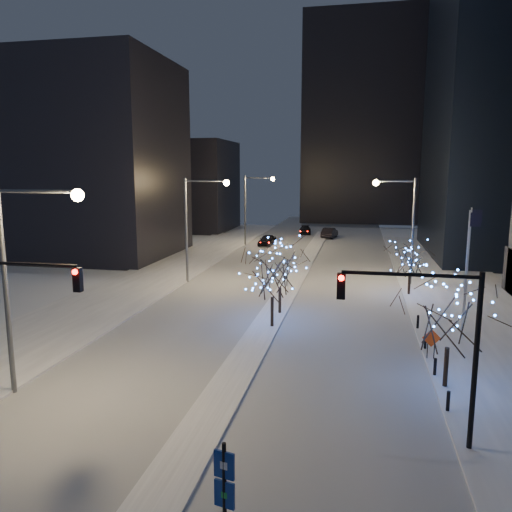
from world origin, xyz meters
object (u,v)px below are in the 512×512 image
(traffic_signal_east, at_px, (433,329))
(holiday_tree_median_far, at_px, (280,265))
(wayfinding_sign, at_px, (224,488))
(construction_sign, at_px, (431,341))
(street_lamp_w_far, at_px, (252,201))
(holiday_tree_plaza_far, at_px, (410,259))
(street_lamp_w_mid, at_px, (197,215))
(car_mid, at_px, (330,233))
(holiday_tree_plaza_near, at_px, (449,314))
(street_lamp_east, at_px, (403,217))
(car_far, at_px, (305,230))
(street_lamp_w_near, at_px, (24,261))
(car_near, at_px, (267,240))
(holiday_tree_median_near, at_px, (272,272))

(traffic_signal_east, relative_size, holiday_tree_median_far, 1.23)
(wayfinding_sign, distance_m, construction_sign, 18.08)
(street_lamp_w_far, relative_size, holiday_tree_plaza_far, 2.06)
(traffic_signal_east, distance_m, construction_sign, 10.16)
(street_lamp_w_mid, xyz_separation_m, traffic_signal_east, (17.88, -26.00, -1.74))
(street_lamp_w_mid, bearing_deg, car_mid, 73.77)
(street_lamp_w_far, bearing_deg, holiday_tree_plaza_near, -66.78)
(holiday_tree_median_far, relative_size, holiday_tree_plaza_far, 1.17)
(street_lamp_east, bearing_deg, traffic_signal_east, -92.26)
(street_lamp_w_mid, height_order, street_lamp_w_far, same)
(street_lamp_w_far, relative_size, street_lamp_east, 1.00)
(car_far, xyz_separation_m, construction_sign, (13.19, -56.56, 0.49))
(street_lamp_east, distance_m, car_mid, 34.42)
(wayfinding_sign, bearing_deg, street_lamp_w_near, 159.08)
(street_lamp_w_mid, bearing_deg, holiday_tree_median_far, -44.19)
(traffic_signal_east, xyz_separation_m, car_mid, (-7.44, 61.86, -3.93))
(car_far, bearing_deg, street_lamp_w_near, -101.43)
(street_lamp_w_near, xyz_separation_m, construction_sign, (19.24, 8.41, -5.32))
(holiday_tree_median_far, relative_size, holiday_tree_plaza_near, 1.01)
(holiday_tree_median_far, bearing_deg, holiday_tree_plaza_far, 38.56)
(holiday_tree_plaza_near, bearing_deg, traffic_signal_east, -105.32)
(car_mid, height_order, holiday_tree_plaza_near, holiday_tree_plaza_near)
(car_near, distance_m, holiday_tree_median_far, 35.58)
(street_lamp_w_near, relative_size, street_lamp_w_far, 1.00)
(street_lamp_w_mid, distance_m, holiday_tree_plaza_far, 19.75)
(car_near, height_order, car_mid, car_mid)
(car_far, bearing_deg, car_near, -111.43)
(street_lamp_w_mid, xyz_separation_m, street_lamp_east, (19.02, 3.00, -0.05))
(street_lamp_w_far, bearing_deg, car_mid, 46.13)
(holiday_tree_plaza_near, bearing_deg, construction_sign, 93.08)
(holiday_tree_median_near, relative_size, holiday_tree_plaza_near, 1.04)
(car_near, distance_m, construction_sign, 45.47)
(traffic_signal_east, relative_size, holiday_tree_plaza_near, 1.24)
(holiday_tree_plaza_far, bearing_deg, wayfinding_sign, -103.70)
(holiday_tree_plaza_near, xyz_separation_m, holiday_tree_plaza_far, (0.00, 19.11, -0.60))
(car_far, bearing_deg, street_lamp_east, -76.77)
(car_far, bearing_deg, holiday_tree_plaza_far, -78.09)
(holiday_tree_median_far, height_order, holiday_tree_plaza_near, holiday_tree_median_far)
(traffic_signal_east, height_order, car_mid, traffic_signal_east)
(street_lamp_w_mid, bearing_deg, car_near, 85.32)
(street_lamp_w_mid, relative_size, holiday_tree_plaza_near, 1.77)
(street_lamp_w_far, height_order, traffic_signal_east, street_lamp_w_far)
(traffic_signal_east, bearing_deg, construction_sign, 81.77)
(street_lamp_east, distance_m, holiday_tree_plaza_near, 23.46)
(holiday_tree_median_near, bearing_deg, street_lamp_w_mid, 127.03)
(street_lamp_east, bearing_deg, holiday_tree_median_near, -121.71)
(street_lamp_w_far, bearing_deg, holiday_tree_median_far, -74.56)
(holiday_tree_median_near, distance_m, holiday_tree_plaza_near, 12.68)
(street_lamp_w_far, height_order, street_lamp_east, same)
(street_lamp_w_mid, distance_m, traffic_signal_east, 31.60)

